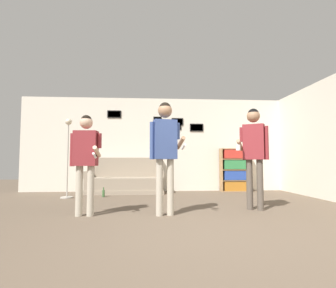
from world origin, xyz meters
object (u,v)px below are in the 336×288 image
Objects in this scene: bookshelf at (235,170)px; floor_lamp at (68,153)px; couch at (125,182)px; person_watcher_holding_cup at (254,146)px; person_player_foreground_left at (86,154)px; drinking_cup at (239,147)px; person_player_foreground_center at (165,144)px; bottle_on_floor at (103,193)px.

floor_lamp reaches higher than bookshelf.
couch is 3.76m from person_watcher_holding_cup.
floor_lamp is 2.26m from person_player_foreground_left.
bookshelf is at bearing -179.99° from drinking_cup.
person_watcher_holding_cup is (2.53, -2.66, 0.82)m from couch.
person_player_foreground_center is (2.18, -2.11, 0.09)m from floor_lamp.
bookshelf is 0.65× the size of floor_lamp.
bottle_on_floor is (-2.97, 1.90, -1.04)m from person_watcher_holding_cup.
couch is 3.13m from bookshelf.
bottle_on_floor is at bearing -165.07° from bookshelf.
bookshelf is at bearing 14.93° from bottle_on_floor.
person_watcher_holding_cup is at bearing -101.56° from bookshelf.
drinking_cup is at bearing 41.47° from person_player_foreground_left.
person_watcher_holding_cup reaches higher than couch.
person_watcher_holding_cup is at bearing -46.46° from couch.
drinking_cup is (0.72, 2.85, 0.15)m from person_watcher_holding_cup.
person_player_foreground_left is 2.90m from person_watcher_holding_cup.
drinking_cup is at bearing 54.10° from person_player_foreground_center.
couch is at bearing 133.54° from person_watcher_holding_cup.
person_player_foreground_left reaches higher than couch.
drinking_cup reaches higher than bookshelf.
bottle_on_floor is at bearing 147.40° from person_watcher_holding_cup.
person_player_foreground_left is at bearing -138.53° from drinking_cup.
floor_lamp is (-1.26, -0.91, 0.74)m from couch.
drinking_cup reaches higher than couch.
person_player_foreground_center reaches higher than bottle_on_floor.
couch is 1.14× the size of person_player_foreground_center.
person_watcher_holding_cup is 7.85× the size of bottle_on_floor.
couch is 1.30× the size of person_player_foreground_left.
bookshelf is at bearing 78.44° from person_watcher_holding_cup.
bookshelf is 2.95m from person_watcher_holding_cup.
couch is at bearing 59.59° from bottle_on_floor.
bookshelf is 3.72m from bottle_on_floor.
person_player_foreground_center reaches higher than person_player_foreground_left.
bookshelf reaches higher than bottle_on_floor.
couch is 1.72m from floor_lamp.
person_player_foreground_center reaches higher than person_watcher_holding_cup.
couch is 1.69× the size of bookshelf.
person_watcher_holding_cup is at bearing -104.09° from drinking_cup.
person_player_foreground_center is 2.84m from bottle_on_floor.
person_player_foreground_left is 4.80m from drinking_cup.
drinking_cup is at bearing 75.91° from person_watcher_holding_cup.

